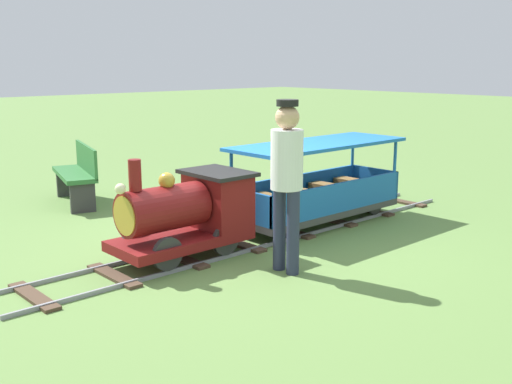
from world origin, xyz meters
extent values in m
plane|color=#608442|center=(0.00, 0.00, 0.00)|extent=(60.00, 60.00, 0.00)
cube|color=gray|center=(-0.27, -0.12, 0.02)|extent=(0.03, 6.05, 0.04)
cube|color=gray|center=(0.27, -0.12, 0.02)|extent=(0.03, 6.05, 0.04)
cube|color=#4C3828|center=(0.00, -2.77, 0.01)|extent=(0.79, 0.14, 0.03)
cube|color=#4C3828|center=(0.00, -2.01, 0.01)|extent=(0.79, 0.14, 0.03)
cube|color=#4C3828|center=(0.00, -1.26, 0.01)|extent=(0.79, 0.14, 0.03)
cube|color=#4C3828|center=(0.00, -0.50, 0.01)|extent=(0.79, 0.14, 0.03)
cube|color=#4C3828|center=(0.00, 0.25, 0.01)|extent=(0.79, 0.14, 0.03)
cube|color=#4C3828|center=(0.00, 1.01, 0.01)|extent=(0.79, 0.14, 0.03)
cube|color=#4C3828|center=(0.00, 1.77, 0.01)|extent=(0.79, 0.14, 0.03)
cube|color=#4C3828|center=(0.00, 2.52, 0.01)|extent=(0.79, 0.14, 0.03)
cube|color=maroon|center=(0.00, 1.00, 0.21)|extent=(0.67, 1.40, 0.10)
cylinder|color=maroon|center=(0.00, 1.20, 0.56)|extent=(0.44, 0.85, 0.44)
cylinder|color=#B7932D|center=(0.00, 1.63, 0.56)|extent=(0.37, 0.02, 0.37)
cylinder|color=maroon|center=(0.00, 1.50, 0.93)|extent=(0.12, 0.12, 0.29)
sphere|color=#B7932D|center=(0.00, 1.15, 0.83)|extent=(0.16, 0.16, 0.16)
cube|color=maroon|center=(0.00, 0.53, 0.54)|extent=(0.67, 0.45, 0.55)
cube|color=black|center=(0.00, 0.53, 0.83)|extent=(0.75, 0.53, 0.04)
sphere|color=#F2EAB2|center=(0.00, 1.66, 0.82)|extent=(0.10, 0.10, 0.10)
cylinder|color=#2D2D2D|center=(-0.27, 1.35, 0.20)|extent=(0.05, 0.32, 0.32)
cylinder|color=#2D2D2D|center=(0.27, 1.35, 0.20)|extent=(0.05, 0.32, 0.32)
cylinder|color=#2D2D2D|center=(-0.27, 0.65, 0.20)|extent=(0.05, 0.32, 0.32)
cylinder|color=#2D2D2D|center=(0.27, 0.65, 0.20)|extent=(0.05, 0.32, 0.32)
cube|color=#3F3F3F|center=(0.00, -1.02, 0.18)|extent=(0.75, 2.25, 0.08)
cube|color=blue|center=(-0.35, -1.02, 0.40)|extent=(0.04, 2.25, 0.35)
cube|color=blue|center=(0.35, -1.02, 0.40)|extent=(0.04, 2.25, 0.35)
cube|color=blue|center=(0.00, 0.08, 0.40)|extent=(0.75, 0.04, 0.35)
cube|color=blue|center=(0.00, -2.13, 0.40)|extent=(0.75, 0.04, 0.35)
cylinder|color=blue|center=(-0.34, 0.05, 0.59)|extent=(0.04, 0.04, 0.75)
cylinder|color=blue|center=(0.34, 0.05, 0.59)|extent=(0.04, 0.04, 0.75)
cylinder|color=blue|center=(-0.34, -2.10, 0.59)|extent=(0.04, 0.04, 0.75)
cylinder|color=blue|center=(0.34, -2.10, 0.59)|extent=(0.04, 0.04, 0.75)
cube|color=blue|center=(0.00, -1.02, 0.99)|extent=(0.85, 2.35, 0.04)
cube|color=olive|center=(0.00, -1.76, 0.34)|extent=(0.59, 0.20, 0.24)
cube|color=olive|center=(0.00, -1.27, 0.34)|extent=(0.59, 0.20, 0.24)
cube|color=olive|center=(0.00, -0.78, 0.34)|extent=(0.59, 0.20, 0.24)
cube|color=olive|center=(0.00, -0.29, 0.34)|extent=(0.59, 0.20, 0.24)
cylinder|color=#262626|center=(-0.27, -0.24, 0.16)|extent=(0.04, 0.24, 0.24)
cylinder|color=#262626|center=(0.27, -0.24, 0.16)|extent=(0.04, 0.24, 0.24)
cylinder|color=#262626|center=(-0.27, -1.81, 0.16)|extent=(0.04, 0.24, 0.24)
cylinder|color=#262626|center=(0.27, -1.81, 0.16)|extent=(0.04, 0.24, 0.24)
cylinder|color=#282D47|center=(-1.05, 0.48, 0.40)|extent=(0.12, 0.12, 0.80)
cylinder|color=#282D47|center=(-0.87, 0.48, 0.40)|extent=(0.12, 0.12, 0.80)
cylinder|color=white|center=(-0.96, 0.48, 1.08)|extent=(0.30, 0.30, 0.55)
sphere|color=tan|center=(-0.96, 0.48, 1.46)|extent=(0.22, 0.22, 0.22)
cylinder|color=black|center=(-0.96, 0.48, 1.59)|extent=(0.20, 0.20, 0.06)
cube|color=#2D6B33|center=(3.03, 0.66, 0.42)|extent=(1.36, 0.74, 0.06)
cube|color=#2D6B33|center=(2.98, 0.49, 0.62)|extent=(1.26, 0.40, 0.40)
cube|color=#333333|center=(2.48, 0.82, 0.21)|extent=(0.17, 0.33, 0.42)
cube|color=#333333|center=(3.57, 0.51, 0.21)|extent=(0.17, 0.33, 0.42)
camera|label=1|loc=(-4.83, 4.38, 1.95)|focal=42.71mm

